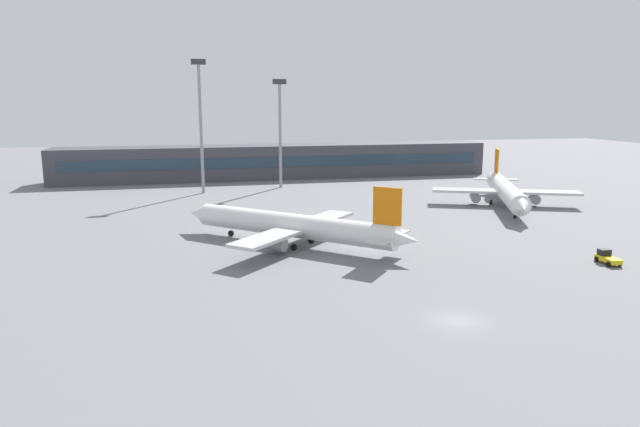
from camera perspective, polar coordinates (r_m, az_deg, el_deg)
ground_plane at (r=92.70m, az=2.48°, el=-1.71°), size 400.00×400.00×0.00m
terminal_building at (r=157.61m, az=-4.19°, el=5.22°), size 117.01×12.13×9.00m
airplane_near at (r=82.76m, az=-2.95°, el=-1.19°), size 30.35×29.26×9.64m
airplane_mid at (r=119.16m, az=18.09°, el=2.14°), size 28.19×39.22×10.22m
baggage_tug_yellow at (r=82.53m, az=26.74°, el=-3.95°), size 2.01×3.69×1.75m
floodlight_tower_west at (r=132.05m, az=-11.84°, el=9.31°), size 3.20×0.80×29.77m
floodlight_tower_east at (r=138.46m, az=-4.01°, el=8.74°), size 3.20×0.80×25.81m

